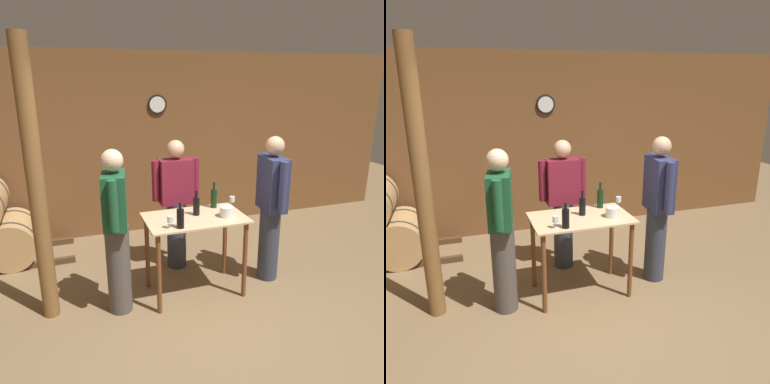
% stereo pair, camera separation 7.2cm
% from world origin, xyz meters
% --- Properties ---
extents(ground_plane, '(14.00, 14.00, 0.00)m').
position_xyz_m(ground_plane, '(0.00, 0.00, 0.00)').
color(ground_plane, brown).
extents(back_wall, '(8.40, 0.08, 2.70)m').
position_xyz_m(back_wall, '(0.00, 2.72, 1.35)').
color(back_wall, brown).
rests_on(back_wall, ground_plane).
extents(tasting_table, '(1.07, 0.65, 0.90)m').
position_xyz_m(tasting_table, '(-0.04, 0.72, 0.72)').
color(tasting_table, '#D1B284').
rests_on(tasting_table, ground_plane).
extents(wooden_post, '(0.16, 0.16, 2.70)m').
position_xyz_m(wooden_post, '(-1.57, 0.79, 1.35)').
color(wooden_post, brown).
rests_on(wooden_post, ground_plane).
extents(wine_bottle_far_left, '(0.08, 0.08, 0.26)m').
position_xyz_m(wine_bottle_far_left, '(-0.28, 0.48, 1.00)').
color(wine_bottle_far_left, black).
rests_on(wine_bottle_far_left, tasting_table).
extents(wine_bottle_left, '(0.07, 0.07, 0.27)m').
position_xyz_m(wine_bottle_left, '(-0.01, 0.78, 1.00)').
color(wine_bottle_left, black).
rests_on(wine_bottle_left, tasting_table).
extents(wine_bottle_center, '(0.07, 0.07, 0.30)m').
position_xyz_m(wine_bottle_center, '(0.26, 0.94, 1.01)').
color(wine_bottle_center, black).
rests_on(wine_bottle_center, tasting_table).
extents(wine_glass_near_left, '(0.06, 0.06, 0.13)m').
position_xyz_m(wine_glass_near_left, '(-0.38, 0.50, 0.99)').
color(wine_glass_near_left, silver).
rests_on(wine_glass_near_left, tasting_table).
extents(wine_glass_near_center, '(0.06, 0.06, 0.15)m').
position_xyz_m(wine_glass_near_center, '(0.44, 0.83, 1.01)').
color(wine_glass_near_center, silver).
rests_on(wine_glass_near_center, tasting_table).
extents(ice_bucket, '(0.15, 0.15, 0.11)m').
position_xyz_m(ice_bucket, '(0.28, 0.62, 0.95)').
color(ice_bucket, white).
rests_on(ice_bucket, tasting_table).
extents(person_host, '(0.25, 0.59, 1.72)m').
position_xyz_m(person_host, '(0.89, 0.74, 0.91)').
color(person_host, '#333847').
rests_on(person_host, ground_plane).
extents(person_visitor_with_scarf, '(0.59, 0.24, 1.63)m').
position_xyz_m(person_visitor_with_scarf, '(-0.06, 1.37, 0.86)').
color(person_visitor_with_scarf, '#333847').
rests_on(person_visitor_with_scarf, ground_plane).
extents(person_visitor_bearded, '(0.29, 0.58, 1.70)m').
position_xyz_m(person_visitor_bearded, '(-0.89, 0.64, 0.90)').
color(person_visitor_bearded, '#4C4742').
rests_on(person_visitor_bearded, ground_plane).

